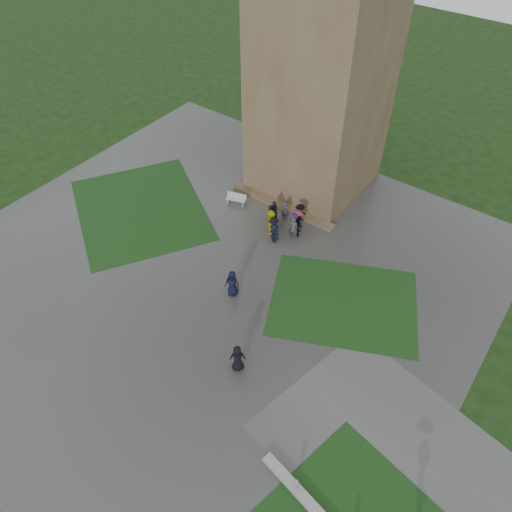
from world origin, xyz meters
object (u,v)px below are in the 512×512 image
Objects in this scene: tower at (322,73)px; bench at (236,199)px; pedestrian_near at (238,358)px; pedestrian_mid at (232,283)px.

tower is 11.16× the size of bench.
tower reaches higher than bench.
tower is 20.34m from pedestrian_near.
pedestrian_mid is at bearing -71.20° from bench.
bench is 9.25m from pedestrian_mid.
tower is 9.32× the size of pedestrian_mid.
pedestrian_mid is 1.04× the size of pedestrian_near.
bench is at bearing -93.35° from pedestrian_near.
pedestrian_near is at bearing -71.04° from tower.
bench is (-3.06, -6.11, -8.52)m from tower.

